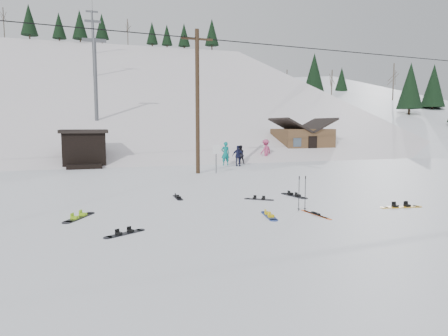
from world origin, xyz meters
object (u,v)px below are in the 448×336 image
object	(u,v)px
hero_skis	(316,214)
utility_pole	(197,100)
cabin	(302,141)
hero_snowboard	(269,216)

from	to	relation	value
hero_skis	utility_pole	bearing A→B (deg)	88.43
cabin	hero_snowboard	world-z (taller)	cabin
cabin	hero_snowboard	bearing A→B (deg)	-121.26
utility_pole	cabin	xyz separation A→B (m)	(13.00, 10.00, -3.20)
utility_pole	cabin	distance (m)	16.71
utility_pole	hero_skis	world-z (taller)	utility_pole
utility_pole	hero_skis	bearing A→B (deg)	-85.70
cabin	hero_skis	xyz separation A→B (m)	(-12.04, -22.80, -1.46)
hero_snowboard	hero_skis	bearing A→B (deg)	-90.35
hero_snowboard	hero_skis	xyz separation A→B (m)	(1.62, -0.30, -0.00)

